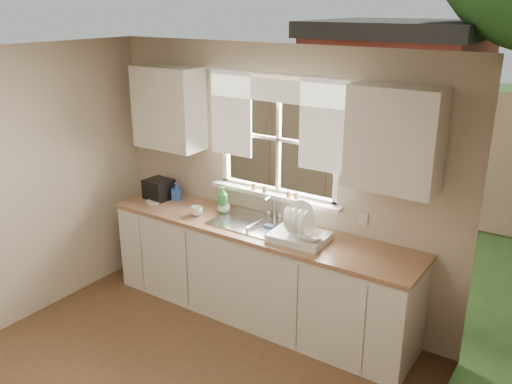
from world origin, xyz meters
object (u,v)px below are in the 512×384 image
Objects in this scene: dish_rack at (299,233)px; soap_bottle_a at (223,200)px; cup at (197,211)px; black_appliance at (159,189)px.

dish_rack is 1.84× the size of soap_bottle_a.
dish_rack is 1.09m from cup.
black_appliance is (-0.80, -0.03, -0.04)m from soap_bottle_a.
dish_rack is 4.31× the size of cup.
black_appliance is at bearing 176.50° from dish_rack.
soap_bottle_a reaches higher than cup.
soap_bottle_a is at bearing 35.75° from cup.
black_appliance is (-1.72, 0.11, 0.03)m from dish_rack.
dish_rack is 1.73m from black_appliance.
soap_bottle_a is at bearing 7.01° from black_appliance.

